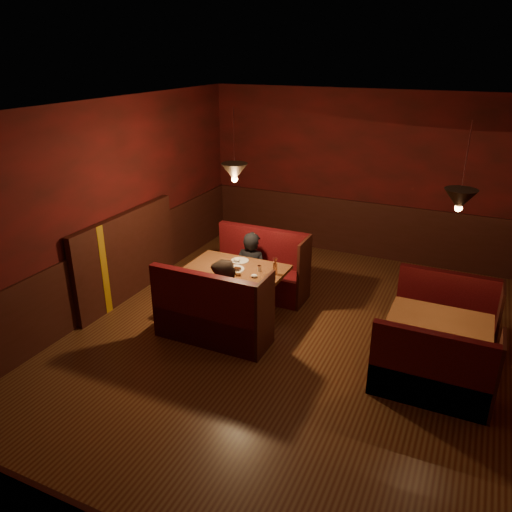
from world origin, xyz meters
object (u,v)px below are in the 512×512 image
at_px(second_table, 438,331).
at_px(diner_b, 225,288).
at_px(main_table, 237,279).
at_px(diner_a, 252,254).
at_px(second_bench_near, 431,378).
at_px(second_bench_far, 444,319).
at_px(main_bench_far, 261,274).
at_px(main_bench_near, 211,319).

distance_m(second_table, diner_b, 2.59).
bearing_deg(second_table, main_table, 177.11).
bearing_deg(diner_a, second_bench_near, 152.54).
xyz_separation_m(second_bench_far, diner_a, (-2.75, 0.03, 0.41)).
xyz_separation_m(diner_a, diner_b, (0.18, -1.16, 0.01)).
height_order(second_table, second_bench_far, second_bench_far).
bearing_deg(main_table, diner_a, 95.15).
bearing_deg(main_bench_far, second_bench_far, -4.75).
relative_size(main_bench_far, diner_a, 1.06).
height_order(main_table, diner_b, diner_b).
relative_size(second_bench_near, diner_b, 0.89).
height_order(main_bench_near, diner_b, diner_b).
relative_size(main_table, diner_a, 0.96).
height_order(main_bench_near, diner_a, diner_a).
xyz_separation_m(main_table, second_table, (2.67, -0.13, -0.08)).
bearing_deg(diner_b, second_bench_near, 8.32).
bearing_deg(second_bench_near, second_bench_far, 90.00).
distance_m(main_bench_near, second_bench_far, 2.98).
xyz_separation_m(second_bench_near, diner_a, (-2.75, 1.38, 0.41)).
bearing_deg(second_bench_far, diner_b, -156.27).
bearing_deg(second_bench_near, diner_b, 175.03).
distance_m(main_bench_near, diner_b, 0.44).
height_order(main_bench_far, second_bench_near, main_bench_far).
relative_size(main_table, second_table, 1.19).
relative_size(main_bench_far, diner_b, 1.05).
height_order(main_bench_near, second_table, main_bench_near).
bearing_deg(second_bench_far, second_table, -92.20).
relative_size(diner_a, diner_b, 0.99).
bearing_deg(diner_a, diner_b, 98.03).
xyz_separation_m(main_bench_far, second_table, (2.66, -0.90, 0.15)).
height_order(main_table, diner_a, diner_a).
bearing_deg(diner_b, second_table, 23.39).
bearing_deg(second_bench_far, main_bench_far, 175.25).
relative_size(second_table, diner_b, 0.80).
bearing_deg(main_bench_far, main_bench_near, -90.00).
bearing_deg(diner_b, main_bench_far, 108.03).
bearing_deg(second_bench_far, main_bench_near, -154.00).
bearing_deg(main_table, diner_b, -77.78).
bearing_deg(diner_a, second_table, 164.70).
distance_m(main_table, diner_b, 0.62).
relative_size(second_table, second_bench_near, 0.90).
distance_m(main_bench_far, second_bench_far, 2.69).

